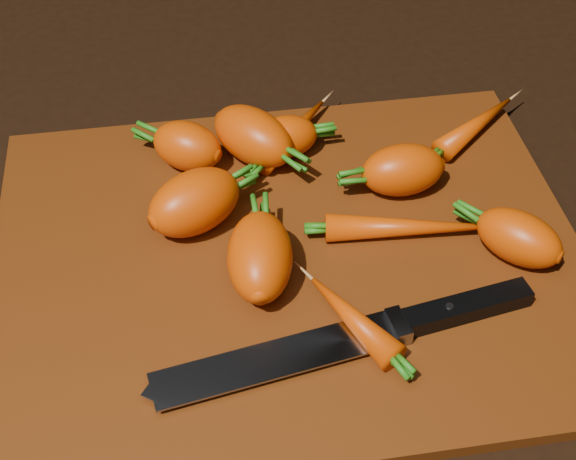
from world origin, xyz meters
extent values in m
cube|color=black|center=(0.00, 0.00, -0.01)|extent=(2.00, 2.00, 0.01)
cube|color=#612809|center=(0.00, 0.00, 0.01)|extent=(0.50, 0.40, 0.01)
ellipsoid|color=#E24402|center=(-0.08, 0.05, 0.04)|extent=(0.10, 0.09, 0.05)
ellipsoid|color=#E24402|center=(-0.08, 0.13, 0.04)|extent=(0.08, 0.08, 0.05)
ellipsoid|color=#E24402|center=(-0.01, 0.13, 0.04)|extent=(0.10, 0.10, 0.05)
ellipsoid|color=#E24402|center=(-0.03, -0.02, 0.04)|extent=(0.06, 0.10, 0.05)
ellipsoid|color=#E24402|center=(0.11, 0.06, 0.04)|extent=(0.08, 0.05, 0.05)
ellipsoid|color=#E24402|center=(0.02, 0.13, 0.03)|extent=(0.07, 0.05, 0.04)
ellipsoid|color=#E24402|center=(0.19, -0.03, 0.03)|extent=(0.08, 0.08, 0.04)
ellipsoid|color=#E24402|center=(0.03, 0.15, 0.02)|extent=(0.09, 0.10, 0.02)
ellipsoid|color=#E24402|center=(0.10, 0.00, 0.02)|extent=(0.14, 0.04, 0.02)
ellipsoid|color=#E24402|center=(0.03, -0.09, 0.02)|extent=(0.07, 0.10, 0.03)
ellipsoid|color=#E24402|center=(0.21, 0.13, 0.02)|extent=(0.11, 0.09, 0.02)
cube|color=gray|center=(-0.12, -0.13, 0.02)|extent=(0.19, 0.06, 0.00)
cube|color=gray|center=(-0.02, -0.11, 0.02)|extent=(0.02, 0.03, 0.01)
cube|color=black|center=(0.03, -0.10, 0.02)|extent=(0.11, 0.04, 0.02)
cylinder|color=#B2B2B7|center=(0.02, -0.10, 0.03)|extent=(0.01, 0.01, 0.00)
camera|label=1|loc=(-0.07, -0.46, 0.51)|focal=50.00mm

